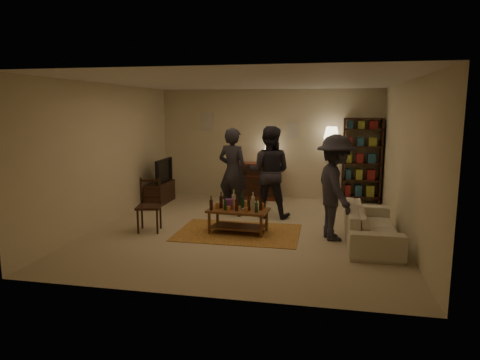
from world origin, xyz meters
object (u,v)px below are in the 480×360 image
(dining_chair, at_px, (150,203))
(dresser, at_px, (259,180))
(person_left, at_px, (233,172))
(person_right, at_px, (269,172))
(bookshelf, at_px, (362,160))
(floor_lamp, at_px, (331,138))
(sofa, at_px, (371,225))
(tv_stand, at_px, (160,187))
(person_by_sofa, at_px, (335,188))
(coffee_table, at_px, (238,212))

(dining_chair, distance_m, dresser, 3.52)
(dining_chair, distance_m, person_left, 1.96)
(person_right, bearing_deg, bookshelf, -135.71)
(bookshelf, xyz_separation_m, floor_lamp, (-0.72, -0.13, 0.51))
(dining_chair, height_order, sofa, dining_chair)
(tv_stand, bearing_deg, person_right, -16.62)
(dining_chair, distance_m, person_right, 2.51)
(sofa, bearing_deg, floor_lamp, 12.50)
(sofa, distance_m, person_right, 2.46)
(dining_chair, relative_size, sofa, 0.47)
(dresser, height_order, bookshelf, bookshelf)
(dining_chair, relative_size, tv_stand, 0.93)
(person_left, relative_size, person_right, 0.98)
(person_by_sofa, bearing_deg, person_left, 41.02)
(person_right, bearing_deg, tv_stand, -14.57)
(coffee_table, height_order, dresser, dresser)
(sofa, height_order, person_right, person_right)
(tv_stand, height_order, floor_lamp, floor_lamp)
(person_right, distance_m, person_by_sofa, 1.86)
(dining_chair, distance_m, person_by_sofa, 3.35)
(tv_stand, xyz_separation_m, person_left, (1.96, -0.79, 0.54))
(coffee_table, distance_m, bookshelf, 3.92)
(tv_stand, height_order, bookshelf, bookshelf)
(floor_lamp, height_order, sofa, floor_lamp)
(coffee_table, relative_size, dining_chair, 1.12)
(person_left, bearing_deg, person_by_sofa, 166.48)
(tv_stand, relative_size, person_right, 0.56)
(dining_chair, relative_size, person_left, 0.54)
(dining_chair, xyz_separation_m, bookshelf, (3.99, 3.23, 0.51))
(dining_chair, bearing_deg, bookshelf, 27.10)
(tv_stand, height_order, person_right, person_right)
(tv_stand, bearing_deg, person_left, -22.06)
(coffee_table, distance_m, person_right, 1.44)
(sofa, xyz_separation_m, person_left, (-2.69, 1.41, 0.62))
(coffee_table, height_order, person_right, person_right)
(dining_chair, distance_m, tv_stand, 2.36)
(floor_lamp, xyz_separation_m, person_left, (-2.01, -1.64, -0.62))
(dresser, height_order, person_right, person_right)
(coffee_table, distance_m, tv_stand, 3.13)
(dining_chair, bearing_deg, floor_lamp, 31.60)
(bookshelf, xyz_separation_m, person_right, (-1.97, -1.79, -0.09))
(bookshelf, xyz_separation_m, person_by_sofa, (-0.66, -3.10, -0.13))
(floor_lamp, bearing_deg, dining_chair, -136.49)
(dresser, bearing_deg, person_left, -99.85)
(bookshelf, bearing_deg, person_right, -137.76)
(tv_stand, xyz_separation_m, dresser, (2.25, 0.91, 0.09))
(dresser, height_order, person_left, person_left)
(person_right, relative_size, person_by_sofa, 1.04)
(person_right, xyz_separation_m, person_by_sofa, (1.31, -1.31, -0.04))
(person_left, height_order, person_right, person_right)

